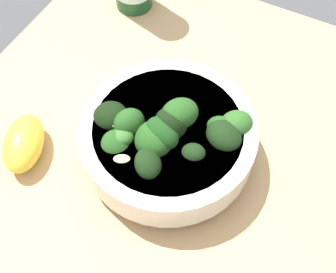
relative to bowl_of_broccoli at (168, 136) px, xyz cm
name	(u,v)px	position (x,y,z in cm)	size (l,w,h in cm)	color
ground_plane	(190,184)	(3.96, -1.53, -6.01)	(66.63, 66.63, 3.70)	tan
bowl_of_broccoli	(168,136)	(0.00, 0.00, 0.00)	(20.53, 20.53, 9.60)	silver
lemon_wedge	(24,143)	(-15.67, -7.68, -2.09)	(8.08, 4.66, 4.14)	yellow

